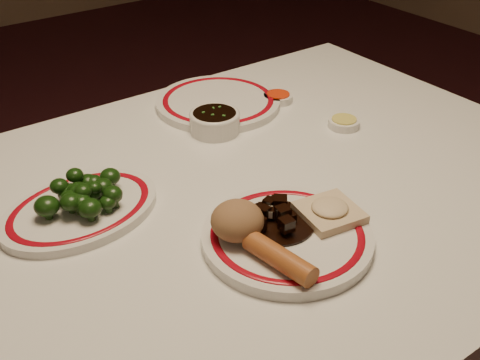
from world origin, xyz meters
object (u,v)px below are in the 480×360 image
Objects in this scene: spring_roll at (280,258)px; stirfry_heap at (275,217)px; main_plate at (287,237)px; fried_wonton at (330,211)px; rice_mound at (237,221)px; soy_bowl at (215,122)px; broccoli_plate at (80,209)px; broccoli_pile at (83,194)px; dining_table at (251,229)px.

stirfry_heap is at bearing 46.17° from spring_roll.
fried_wonton is at bearing -3.71° from main_plate.
fried_wonton is 0.86× the size of stirfry_heap.
soy_bowl is (0.18, 0.32, -0.03)m from rice_mound.
broccoli_plate is 0.03m from broccoli_pile.
soy_bowl is (0.11, 0.36, 0.01)m from main_plate.
broccoli_plate is at bearing 139.52° from fried_wonton.
spring_roll reaches higher than dining_table.
rice_mound reaches higher than soy_bowl.
stirfry_heap is at bearing -44.79° from broccoli_plate.
dining_table is 11.98× the size of fried_wonton.
fried_wonton is 0.39m from broccoli_pile.
fried_wonton reaches higher than main_plate.
spring_roll is 0.35m from broccoli_plate.
soy_bowl is (0.11, 0.33, -0.01)m from stirfry_heap.
fried_wonton is at bearing -16.70° from rice_mound.
soy_bowl is (0.33, 0.11, 0.01)m from broccoli_plate.
soy_bowl is at bearing 17.97° from broccoli_plate.
main_plate is at bearing -92.43° from stirfry_heap.
stirfry_heap is at bearing 155.33° from fried_wonton.
stirfry_heap is 1.17× the size of soy_bowl.
rice_mound is 0.68× the size of stirfry_heap.
stirfry_heap is (0.07, -0.01, -0.02)m from rice_mound.
soy_bowl is at bearing 71.42° from stirfry_heap.
rice_mound is at bearing -54.51° from broccoli_pile.
spring_roll is at bearing -117.62° from dining_table.
broccoli_plate is (-0.22, 0.22, -0.02)m from stirfry_heap.
spring_roll is at bearing -161.16° from fried_wonton.
spring_roll is 0.40× the size of broccoli_plate.
rice_mound is (-0.11, -0.12, 0.14)m from dining_table.
stirfry_heap reaches higher than broccoli_plate.
fried_wonton is at bearing -24.67° from stirfry_heap.
broccoli_plate is (-0.22, 0.25, -0.00)m from main_plate.
stirfry_heap is (-0.05, -0.12, 0.12)m from dining_table.
spring_roll is at bearing -112.39° from soy_bowl.
rice_mound reaches higher than stirfry_heap.
dining_table is at bearing 71.94° from main_plate.
dining_table is 7.90× the size of broccoli_pile.
main_plate is at bearing 176.29° from fried_wonton.
broccoli_plate is 1.89× the size of broccoli_pile.
stirfry_heap is 0.31m from broccoli_pile.
rice_mound is 0.27× the size of broccoli_plate.
rice_mound is 0.52× the size of broccoli_pile.
broccoli_pile is at bearing 130.80° from main_plate.
fried_wonton is (0.14, 0.05, -0.01)m from spring_roll.
broccoli_pile is at bearing 125.49° from rice_mound.
main_plate is 0.04m from stirfry_heap.
spring_roll is 0.15m from fried_wonton.
broccoli_pile is at bearing 160.56° from dining_table.
broccoli_pile reaches higher than stirfry_heap.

